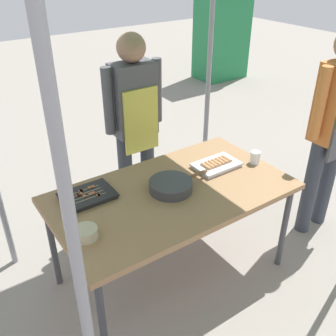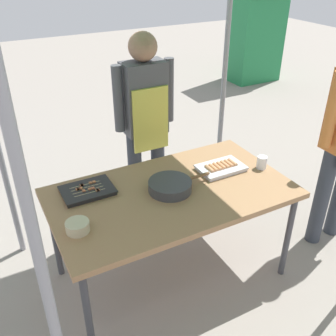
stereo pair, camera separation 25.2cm
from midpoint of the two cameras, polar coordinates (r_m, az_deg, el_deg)
ground_plane at (r=3.05m, az=-1.90°, el=-15.25°), size 18.00×18.00×0.00m
stall_table at (r=2.60m, az=-2.16°, el=-4.41°), size 1.60×0.90×0.75m
tray_grilled_sausages at (r=2.83m, az=4.64°, el=0.43°), size 0.33×0.22×0.05m
tray_meat_skewers at (r=2.57m, az=-14.59°, el=-4.07°), size 0.34×0.24×0.04m
cooking_wok at (r=2.55m, az=-2.39°, el=-2.66°), size 0.45×0.29×0.07m
condiment_bowl at (r=2.25m, az=-15.30°, el=-9.37°), size 0.14×0.14×0.06m
drink_cup_near_edge at (r=2.91m, az=10.34°, el=1.49°), size 0.07×0.07×0.09m
vendor_woman at (r=3.15m, az=-7.26°, el=7.44°), size 0.52×0.23×1.62m
customer_nearby at (r=3.17m, az=21.27°, el=6.54°), size 0.52×0.24×1.69m
neighbor_stall_right at (r=7.25m, az=7.05°, el=20.89°), size 0.86×0.62×2.02m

